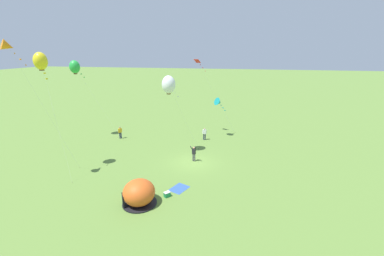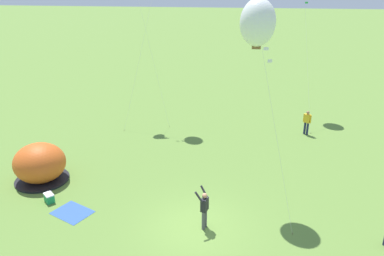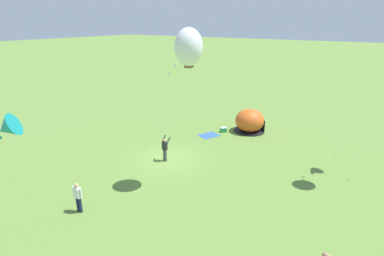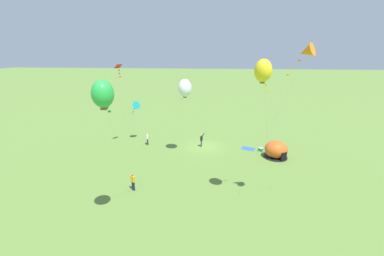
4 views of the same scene
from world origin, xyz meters
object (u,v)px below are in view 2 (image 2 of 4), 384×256
(popup_tent, at_px, (40,164))
(kite_white, at_px, (258,23))
(person_center_field, at_px, (307,121))
(person_arms_raised, at_px, (204,208))
(cooler_box, at_px, (49,198))

(popup_tent, distance_m, kite_white, 13.19)
(person_center_field, xyz_separation_m, person_arms_raised, (-5.59, -11.79, 0.03))
(person_center_field, height_order, person_arms_raised, person_arms_raised)
(popup_tent, bearing_deg, kite_white, 3.04)
(cooler_box, bearing_deg, person_arms_raised, -5.93)
(person_arms_raised, bearing_deg, kite_white, 61.60)
(popup_tent, height_order, cooler_box, popup_tent)
(popup_tent, bearing_deg, person_center_field, 31.64)
(cooler_box, bearing_deg, person_center_field, 39.64)
(cooler_box, relative_size, person_center_field, 0.37)
(person_arms_raised, distance_m, kite_white, 8.23)
(kite_white, bearing_deg, cooler_box, -165.26)
(cooler_box, relative_size, kite_white, 0.07)
(popup_tent, distance_m, person_arms_raised, 9.55)
(cooler_box, distance_m, kite_white, 12.71)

